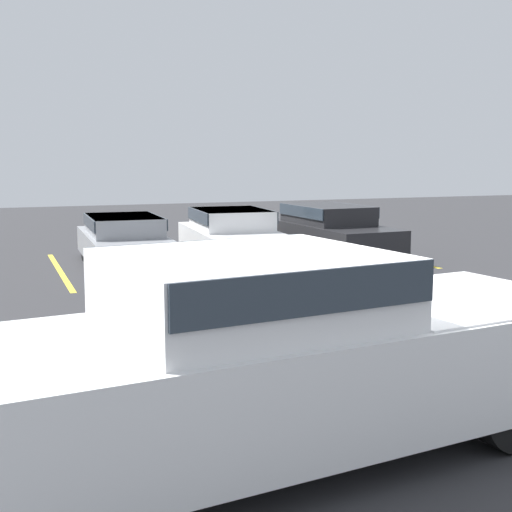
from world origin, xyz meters
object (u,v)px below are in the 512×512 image
Objects in this scene: parked_sedan_c at (329,229)px; parked_sedan_a at (124,240)px; parked_sedan_b at (232,233)px; wheel_stop_curb at (226,241)px; pickup_truck at (283,353)px.

parked_sedan_a is at bearing -92.68° from parked_sedan_c.
parked_sedan_b is 0.95× the size of parked_sedan_c.
parked_sedan_b reaches higher than wheel_stop_curb.
parked_sedan_c is at bearing 53.95° from pickup_truck.
pickup_truck reaches higher than parked_sedan_b.
pickup_truck is 1.39× the size of parked_sedan_c.
pickup_truck is 10.70m from parked_sedan_a.
pickup_truck is 1.38× the size of parked_sedan_a.
parked_sedan_c is at bearing -62.69° from wheel_stop_curb.
wheel_stop_curb is (3.53, 3.32, -0.55)m from parked_sedan_a.
pickup_truck is 12.20m from parked_sedan_c.
parked_sedan_b is 3.30m from wheel_stop_curb.
parked_sedan_b is 2.56m from parked_sedan_c.
parked_sedan_c reaches higher than wheel_stop_curb.
parked_sedan_b is (3.20, 10.88, -0.25)m from pickup_truck.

